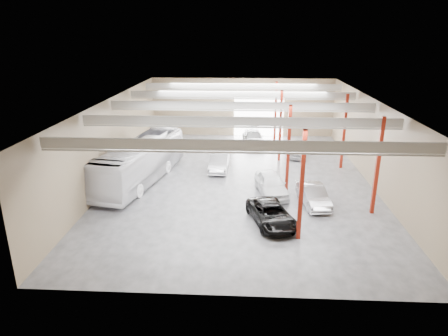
# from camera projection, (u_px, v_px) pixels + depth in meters

# --- Properties ---
(depot_shell) EXTENTS (22.12, 32.12, 7.06)m
(depot_shell) POSITION_uv_depth(u_px,v_px,m) (243.00, 123.00, 33.52)
(depot_shell) COLOR #434348
(depot_shell) RESTS_ON ground
(coach_bus) EXTENTS (5.46, 13.41, 3.64)m
(coach_bus) POSITION_uv_depth(u_px,v_px,m) (141.00, 161.00, 34.04)
(coach_bus) COLOR white
(coach_bus) RESTS_ON ground
(black_sedan) EXTENTS (3.65, 5.52, 1.41)m
(black_sedan) POSITION_uv_depth(u_px,v_px,m) (271.00, 214.00, 26.72)
(black_sedan) COLOR black
(black_sedan) RESTS_ON ground
(car_row_a) EXTENTS (2.88, 5.31, 1.72)m
(car_row_a) POSITION_uv_depth(u_px,v_px,m) (271.00, 184.00, 31.56)
(car_row_a) COLOR white
(car_row_a) RESTS_ON ground
(car_row_b) EXTENTS (1.76, 4.70, 1.53)m
(car_row_b) POSITION_uv_depth(u_px,v_px,m) (219.00, 162.00, 37.13)
(car_row_b) COLOR #B5B4B9
(car_row_b) RESTS_ON ground
(car_row_c) EXTENTS (2.76, 5.57, 1.56)m
(car_row_c) POSITION_uv_depth(u_px,v_px,m) (253.00, 137.00, 45.70)
(car_row_c) COLOR slate
(car_row_c) RESTS_ON ground
(car_right_near) EXTENTS (2.21, 4.76, 1.51)m
(car_right_near) POSITION_uv_depth(u_px,v_px,m) (313.00, 195.00, 29.66)
(car_right_near) COLOR #A6A6AB
(car_right_near) RESTS_ON ground
(car_right_far) EXTENTS (2.29, 4.43, 1.44)m
(car_right_far) POSITION_uv_depth(u_px,v_px,m) (298.00, 149.00, 41.23)
(car_right_far) COLOR silver
(car_right_far) RESTS_ON ground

